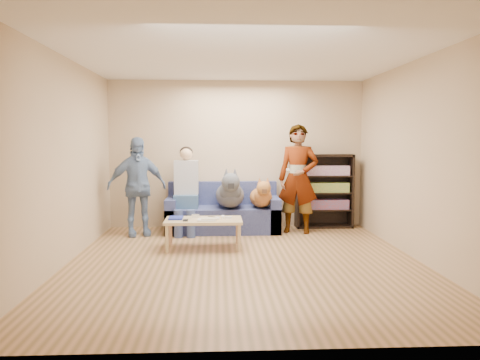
{
  "coord_description": "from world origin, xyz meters",
  "views": [
    {
      "loc": [
        -0.35,
        -5.84,
        1.57
      ],
      "look_at": [
        0.0,
        1.2,
        0.95
      ],
      "focal_mm": 35.0,
      "sensor_mm": 36.0,
      "label": 1
    }
  ],
  "objects": [
    {
      "name": "blanket",
      "position": [
        0.51,
        1.96,
        0.5
      ],
      "size": [
        0.43,
        0.36,
        0.15
      ],
      "primitive_type": "ellipsoid",
      "color": "#B2B3B8",
      "rests_on": "sofa"
    },
    {
      "name": "coffee_table",
      "position": [
        -0.54,
        0.82,
        0.37
      ],
      "size": [
        1.1,
        0.6,
        0.42
      ],
      "color": "tan",
      "rests_on": "ground"
    },
    {
      "name": "person_standing_right",
      "position": [
        1.0,
        1.87,
        0.91
      ],
      "size": [
        0.76,
        0.61,
        1.81
      ],
      "primitive_type": "imported",
      "rotation": [
        0.0,
        0.0,
        -0.3
      ],
      "color": "gray",
      "rests_on": "ground"
    },
    {
      "name": "dog_gray",
      "position": [
        -0.13,
        1.87,
        0.67
      ],
      "size": [
        0.48,
        1.28,
        0.69
      ],
      "color": "#4C4D56",
      "rests_on": "sofa"
    },
    {
      "name": "person_standing_left",
      "position": [
        -1.65,
        1.76,
        0.8
      ],
      "size": [
        1.01,
        0.67,
        1.6
      ],
      "primitive_type": "imported",
      "rotation": [
        0.0,
        0.0,
        0.32
      ],
      "color": "#7D9EC9",
      "rests_on": "ground"
    },
    {
      "name": "controller_b",
      "position": [
        -0.18,
        0.84,
        0.43
      ],
      "size": [
        0.09,
        0.06,
        0.03
      ],
      "primitive_type": "cube",
      "color": "white",
      "rests_on": "coffee_table"
    },
    {
      "name": "wall_right",
      "position": [
        2.25,
        0.0,
        1.3
      ],
      "size": [
        0.0,
        5.0,
        5.0
      ],
      "primitive_type": "plane",
      "rotation": [
        1.57,
        0.0,
        -1.57
      ],
      "color": "tan",
      "rests_on": "ground"
    },
    {
      "name": "pen_orange",
      "position": [
        -0.56,
        0.66,
        0.42
      ],
      "size": [
        0.13,
        0.06,
        0.01
      ],
      "primitive_type": "cylinder",
      "rotation": [
        0.0,
        1.57,
        0.35
      ],
      "color": "#C4651B",
      "rests_on": "coffee_table"
    },
    {
      "name": "sofa",
      "position": [
        -0.25,
        2.1,
        0.28
      ],
      "size": [
        1.9,
        0.85,
        0.82
      ],
      "color": "#515B93",
      "rests_on": "ground"
    },
    {
      "name": "camera_silver",
      "position": [
        -0.66,
        0.94,
        0.45
      ],
      "size": [
        0.11,
        0.06,
        0.05
      ],
      "primitive_type": "cube",
      "color": "silver",
      "rests_on": "coffee_table"
    },
    {
      "name": "dog_tan",
      "position": [
        0.39,
        1.88,
        0.62
      ],
      "size": [
        0.37,
        1.15,
        0.54
      ],
      "color": "#A76933",
      "rests_on": "sofa"
    },
    {
      "name": "pen_black",
      "position": [
        -0.42,
        1.0,
        0.42
      ],
      "size": [
        0.13,
        0.08,
        0.01
      ],
      "primitive_type": "cylinder",
      "rotation": [
        0.0,
        1.57,
        -0.52
      ],
      "color": "black",
      "rests_on": "coffee_table"
    },
    {
      "name": "ground",
      "position": [
        0.0,
        0.0,
        0.0
      ],
      "size": [
        5.0,
        5.0,
        0.0
      ],
      "primitive_type": "plane",
      "color": "olive",
      "rests_on": "ground"
    },
    {
      "name": "wallet",
      "position": [
        -0.79,
        0.7,
        0.43
      ],
      "size": [
        0.07,
        0.12,
        0.02
      ],
      "primitive_type": "cube",
      "color": "black",
      "rests_on": "coffee_table"
    },
    {
      "name": "wall_back",
      "position": [
        0.0,
        2.5,
        1.3
      ],
      "size": [
        4.5,
        0.0,
        4.5
      ],
      "primitive_type": "plane",
      "rotation": [
        1.57,
        0.0,
        0.0
      ],
      "color": "tan",
      "rests_on": "ground"
    },
    {
      "name": "headphone_cup_b",
      "position": [
        -0.34,
        0.88,
        0.43
      ],
      "size": [
        0.07,
        0.07,
        0.02
      ],
      "primitive_type": "cylinder",
      "color": "silver",
      "rests_on": "coffee_table"
    },
    {
      "name": "ceiling",
      "position": [
        0.0,
        0.0,
        2.6
      ],
      "size": [
        5.0,
        5.0,
        0.0
      ],
      "primitive_type": "plane",
      "rotation": [
        3.14,
        0.0,
        0.0
      ],
      "color": "white",
      "rests_on": "ground"
    },
    {
      "name": "controller_a",
      "position": [
        -0.26,
        0.92,
        0.43
      ],
      "size": [
        0.04,
        0.13,
        0.03
      ],
      "primitive_type": "cube",
      "color": "white",
      "rests_on": "coffee_table"
    },
    {
      "name": "papers",
      "position": [
        -0.49,
        0.72,
        0.43
      ],
      "size": [
        0.26,
        0.2,
        0.02
      ],
      "primitive_type": "cube",
      "color": "silver",
      "rests_on": "coffee_table"
    },
    {
      "name": "wall_left",
      "position": [
        -2.25,
        0.0,
        1.3
      ],
      "size": [
        0.0,
        5.0,
        5.0
      ],
      "primitive_type": "plane",
      "rotation": [
        1.57,
        0.0,
        1.57
      ],
      "color": "tan",
      "rests_on": "ground"
    },
    {
      "name": "person_seated",
      "position": [
        -0.87,
        1.97,
        0.77
      ],
      "size": [
        0.4,
        0.73,
        1.47
      ],
      "color": "#3C5E84",
      "rests_on": "sofa"
    },
    {
      "name": "magazine",
      "position": [
        -0.46,
        0.74,
        0.44
      ],
      "size": [
        0.22,
        0.17,
        0.01
      ],
      "primitive_type": "cube",
      "color": "#C0B399",
      "rests_on": "coffee_table"
    },
    {
      "name": "notebook_blue",
      "position": [
        -0.94,
        0.87,
        0.43
      ],
      "size": [
        0.2,
        0.26,
        0.03
      ],
      "primitive_type": "cube",
      "color": "navy",
      "rests_on": "coffee_table"
    },
    {
      "name": "held_controller",
      "position": [
        0.8,
        1.67,
        1.08
      ],
      "size": [
        0.05,
        0.12,
        0.03
      ],
      "primitive_type": "cube",
      "rotation": [
        0.0,
        0.0,
        0.05
      ],
      "color": "white",
      "rests_on": "person_standing_right"
    },
    {
      "name": "wall_front",
      "position": [
        0.0,
        -2.5,
        1.3
      ],
      "size": [
        4.5,
        0.0,
        4.5
      ],
      "primitive_type": "plane",
      "rotation": [
        -1.57,
        0.0,
        0.0
      ],
      "color": "tan",
      "rests_on": "ground"
    },
    {
      "name": "headphone_cup_a",
      "position": [
        -0.34,
        0.8,
        0.43
      ],
      "size": [
        0.07,
        0.07,
        0.02
      ],
      "primitive_type": "cylinder",
      "color": "white",
      "rests_on": "coffee_table"
    },
    {
      "name": "bookshelf",
      "position": [
        1.55,
        2.33,
        0.68
      ],
      "size": [
        1.0,
        0.34,
        1.3
      ],
      "color": "black",
      "rests_on": "ground"
    }
  ]
}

